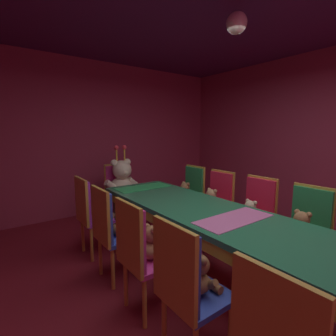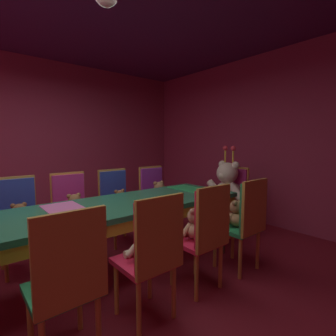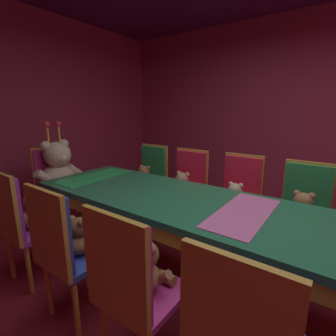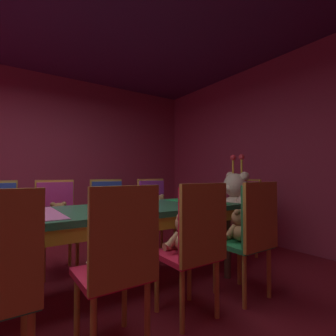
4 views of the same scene
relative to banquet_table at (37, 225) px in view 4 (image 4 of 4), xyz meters
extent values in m
plane|color=maroon|center=(0.00, 0.00, -0.66)|extent=(7.90, 7.90, 0.00)
cube|color=#99334C|center=(0.00, 3.20, 0.74)|extent=(5.20, 0.12, 2.80)
cube|color=#99334C|center=(-2.60, 0.00, 0.74)|extent=(0.12, 6.40, 2.80)
cube|color=#26724C|center=(0.00, 0.00, 0.06)|extent=(0.90, 3.77, 0.05)
cube|color=gold|center=(0.00, 0.00, -0.02)|extent=(0.88, 3.70, 0.10)
cylinder|color=#4C3826|center=(0.38, 1.70, -0.31)|extent=(0.07, 0.07, 0.69)
cylinder|color=#4C3826|center=(-0.38, 1.70, -0.31)|extent=(0.07, 0.07, 0.69)
cube|color=pink|center=(0.00, 0.00, 0.09)|extent=(0.77, 0.32, 0.01)
cube|color=green|center=(0.00, 1.60, 0.09)|extent=(0.77, 0.32, 0.01)
cylinder|color=gold|center=(-0.55, -0.12, -0.45)|extent=(0.04, 0.04, 0.42)
cylinder|color=gold|center=(-0.87, -0.12, -0.45)|extent=(0.04, 0.04, 0.42)
sphere|color=brown|center=(-0.71, -0.23, 0.05)|extent=(0.05, 0.05, 0.05)
cylinder|color=brown|center=(-0.67, -0.20, -0.11)|extent=(0.05, 0.12, 0.11)
cube|color=#CC338C|center=(-0.71, 0.29, -0.22)|extent=(0.40, 0.40, 0.04)
cube|color=#CC338C|center=(-0.89, 0.29, 0.05)|extent=(0.05, 0.38, 0.50)
cube|color=gold|center=(-0.92, 0.29, 0.05)|extent=(0.03, 0.41, 0.55)
cylinder|color=gold|center=(-0.55, 0.45, -0.45)|extent=(0.04, 0.04, 0.42)
cylinder|color=gold|center=(-0.55, 0.13, -0.45)|extent=(0.04, 0.04, 0.42)
cylinder|color=gold|center=(-0.87, 0.45, -0.45)|extent=(0.04, 0.04, 0.42)
cylinder|color=gold|center=(-0.87, 0.13, -0.45)|extent=(0.04, 0.04, 0.42)
ellipsoid|color=olive|center=(-0.71, 0.29, -0.12)|extent=(0.18, 0.18, 0.15)
sphere|color=olive|center=(-0.70, 0.29, 0.01)|extent=(0.15, 0.15, 0.15)
sphere|color=#AE7747|center=(-0.65, 0.29, 0.00)|extent=(0.05, 0.05, 0.05)
sphere|color=olive|center=(-0.71, 0.35, 0.07)|extent=(0.05, 0.05, 0.05)
sphere|color=olive|center=(-0.71, 0.24, 0.07)|extent=(0.05, 0.05, 0.05)
cylinder|color=olive|center=(-0.68, 0.38, -0.10)|extent=(0.05, 0.13, 0.12)
cylinder|color=olive|center=(-0.68, 0.20, -0.10)|extent=(0.05, 0.13, 0.12)
cylinder|color=olive|center=(-0.59, 0.34, -0.17)|extent=(0.06, 0.14, 0.06)
cylinder|color=olive|center=(-0.59, 0.24, -0.17)|extent=(0.06, 0.14, 0.06)
cube|color=#2D47B2|center=(-0.71, 0.90, -0.22)|extent=(0.40, 0.40, 0.04)
cube|color=#2D47B2|center=(-0.89, 0.90, 0.05)|extent=(0.05, 0.38, 0.50)
cube|color=gold|center=(-0.91, 0.90, 0.05)|extent=(0.03, 0.41, 0.55)
cylinder|color=gold|center=(-0.55, 1.06, -0.45)|extent=(0.04, 0.04, 0.42)
cylinder|color=gold|center=(-0.55, 0.74, -0.45)|extent=(0.04, 0.04, 0.42)
cylinder|color=gold|center=(-0.87, 1.06, -0.45)|extent=(0.04, 0.04, 0.42)
cylinder|color=gold|center=(-0.87, 0.74, -0.45)|extent=(0.04, 0.04, 0.42)
ellipsoid|color=brown|center=(-0.71, 0.90, -0.12)|extent=(0.17, 0.17, 0.13)
sphere|color=brown|center=(-0.69, 0.90, 0.00)|extent=(0.13, 0.13, 0.13)
sphere|color=#99663C|center=(-0.65, 0.90, -0.01)|extent=(0.05, 0.05, 0.05)
sphere|color=brown|center=(-0.71, 0.95, 0.05)|extent=(0.05, 0.05, 0.05)
sphere|color=brown|center=(-0.71, 0.84, 0.05)|extent=(0.05, 0.05, 0.05)
cylinder|color=brown|center=(-0.67, 0.98, -0.11)|extent=(0.05, 0.12, 0.11)
cylinder|color=brown|center=(-0.67, 0.81, -0.11)|extent=(0.05, 0.12, 0.11)
cylinder|color=brown|center=(-0.60, 0.94, -0.17)|extent=(0.06, 0.13, 0.06)
cylinder|color=brown|center=(-0.60, 0.85, -0.17)|extent=(0.06, 0.13, 0.06)
cube|color=purple|center=(-0.69, 1.54, -0.22)|extent=(0.40, 0.40, 0.04)
cube|color=purple|center=(-0.87, 1.54, 0.05)|extent=(0.05, 0.38, 0.50)
cube|color=gold|center=(-0.89, 1.54, 0.05)|extent=(0.03, 0.41, 0.55)
cylinder|color=gold|center=(-0.53, 1.70, -0.45)|extent=(0.04, 0.04, 0.42)
cylinder|color=gold|center=(-0.53, 1.38, -0.45)|extent=(0.04, 0.04, 0.42)
cylinder|color=gold|center=(-0.85, 1.70, -0.45)|extent=(0.04, 0.04, 0.42)
cylinder|color=gold|center=(-0.85, 1.38, -0.45)|extent=(0.04, 0.04, 0.42)
ellipsoid|color=#9E7247|center=(-0.69, 1.54, -0.11)|extent=(0.20, 0.20, 0.16)
sphere|color=#9E7247|center=(-0.67, 1.54, 0.03)|extent=(0.16, 0.16, 0.16)
sphere|color=tan|center=(-0.62, 1.54, 0.02)|extent=(0.06, 0.06, 0.06)
sphere|color=#9E7247|center=(-0.69, 1.60, 0.09)|extent=(0.06, 0.06, 0.06)
sphere|color=#9E7247|center=(-0.69, 1.48, 0.09)|extent=(0.06, 0.06, 0.06)
cylinder|color=#9E7247|center=(-0.65, 1.64, -0.09)|extent=(0.06, 0.14, 0.13)
cylinder|color=#9E7247|center=(-0.65, 1.44, -0.09)|extent=(0.06, 0.14, 0.13)
cylinder|color=#9E7247|center=(-0.56, 1.59, -0.16)|extent=(0.07, 0.15, 0.07)
cylinder|color=#9E7247|center=(-0.56, 1.48, -0.16)|extent=(0.07, 0.15, 0.07)
cylinder|color=gold|center=(0.53, -0.12, -0.45)|extent=(0.04, 0.04, 0.42)
sphere|color=#9E7247|center=(0.69, -0.23, 0.08)|extent=(0.06, 0.06, 0.06)
cylinder|color=#9E7247|center=(0.65, -0.19, -0.10)|extent=(0.05, 0.13, 0.12)
cylinder|color=#9E7247|center=(0.57, -0.23, -0.17)|extent=(0.06, 0.14, 0.06)
cube|color=red|center=(0.71, 0.32, -0.22)|extent=(0.40, 0.40, 0.04)
cube|color=red|center=(0.89, 0.32, 0.05)|extent=(0.05, 0.38, 0.50)
cube|color=gold|center=(0.91, 0.32, 0.05)|extent=(0.03, 0.41, 0.55)
cylinder|color=gold|center=(0.87, 0.48, -0.45)|extent=(0.04, 0.04, 0.42)
cylinder|color=gold|center=(0.87, 0.16, -0.45)|extent=(0.04, 0.04, 0.42)
cylinder|color=gold|center=(0.55, 0.48, -0.45)|extent=(0.04, 0.04, 0.42)
cylinder|color=gold|center=(0.55, 0.16, -0.45)|extent=(0.04, 0.04, 0.42)
ellipsoid|color=beige|center=(0.71, 0.32, -0.12)|extent=(0.17, 0.17, 0.14)
sphere|color=beige|center=(0.70, 0.32, 0.00)|extent=(0.14, 0.14, 0.14)
sphere|color=#FDDCAD|center=(0.65, 0.32, -0.01)|extent=(0.05, 0.05, 0.05)
sphere|color=beige|center=(0.71, 0.27, 0.05)|extent=(0.05, 0.05, 0.05)
sphere|color=beige|center=(0.71, 0.37, 0.05)|extent=(0.05, 0.05, 0.05)
cylinder|color=beige|center=(0.68, 0.24, -0.11)|extent=(0.05, 0.12, 0.11)
cylinder|color=beige|center=(0.68, 0.41, -0.11)|extent=(0.05, 0.12, 0.11)
cylinder|color=beige|center=(0.60, 0.28, -0.17)|extent=(0.06, 0.13, 0.06)
cylinder|color=beige|center=(0.60, 0.37, -0.17)|extent=(0.06, 0.13, 0.06)
cube|color=red|center=(0.68, 0.92, -0.22)|extent=(0.40, 0.40, 0.04)
cube|color=red|center=(0.86, 0.92, 0.05)|extent=(0.05, 0.38, 0.50)
cube|color=gold|center=(0.88, 0.92, 0.05)|extent=(0.03, 0.41, 0.55)
cylinder|color=gold|center=(0.84, 1.08, -0.45)|extent=(0.04, 0.04, 0.42)
cylinder|color=gold|center=(0.84, 0.76, -0.45)|extent=(0.04, 0.04, 0.42)
cylinder|color=gold|center=(0.52, 1.08, -0.45)|extent=(0.04, 0.04, 0.42)
cylinder|color=gold|center=(0.52, 0.76, -0.45)|extent=(0.04, 0.04, 0.42)
ellipsoid|color=tan|center=(0.68, 0.92, -0.12)|extent=(0.18, 0.18, 0.15)
sphere|color=tan|center=(0.66, 0.92, 0.02)|extent=(0.15, 0.15, 0.15)
sphere|color=tan|center=(0.61, 0.92, 0.01)|extent=(0.06, 0.06, 0.06)
sphere|color=tan|center=(0.68, 0.87, 0.07)|extent=(0.06, 0.06, 0.06)
sphere|color=tan|center=(0.68, 0.98, 0.07)|extent=(0.06, 0.06, 0.06)
cylinder|color=tan|center=(0.64, 0.83, -0.10)|extent=(0.05, 0.13, 0.12)
cylinder|color=tan|center=(0.64, 1.02, -0.10)|extent=(0.05, 0.13, 0.12)
cylinder|color=tan|center=(0.56, 0.88, -0.17)|extent=(0.06, 0.14, 0.06)
cylinder|color=tan|center=(0.56, 0.97, -0.17)|extent=(0.06, 0.14, 0.06)
cube|color=#268C4C|center=(0.71, 1.51, -0.22)|extent=(0.40, 0.40, 0.04)
cube|color=#268C4C|center=(0.89, 1.51, 0.05)|extent=(0.05, 0.38, 0.50)
cube|color=gold|center=(0.91, 1.51, 0.05)|extent=(0.03, 0.41, 0.55)
cylinder|color=gold|center=(0.87, 1.67, -0.45)|extent=(0.04, 0.04, 0.42)
cylinder|color=gold|center=(0.87, 1.35, -0.45)|extent=(0.04, 0.04, 0.42)
cylinder|color=gold|center=(0.55, 1.67, -0.45)|extent=(0.04, 0.04, 0.42)
cylinder|color=gold|center=(0.55, 1.35, -0.45)|extent=(0.04, 0.04, 0.42)
ellipsoid|color=#9E7247|center=(0.71, 1.51, -0.12)|extent=(0.18, 0.18, 0.14)
sphere|color=#9E7247|center=(0.70, 1.51, 0.01)|extent=(0.14, 0.14, 0.14)
sphere|color=tan|center=(0.65, 1.51, 0.00)|extent=(0.05, 0.05, 0.05)
sphere|color=#9E7247|center=(0.71, 1.46, 0.06)|extent=(0.05, 0.05, 0.05)
sphere|color=#9E7247|center=(0.71, 1.57, 0.06)|extent=(0.05, 0.05, 0.05)
cylinder|color=#9E7247|center=(0.67, 1.43, -0.11)|extent=(0.05, 0.13, 0.12)
cylinder|color=#9E7247|center=(0.67, 1.60, -0.11)|extent=(0.05, 0.13, 0.12)
cylinder|color=#9E7247|center=(0.59, 1.47, -0.17)|extent=(0.06, 0.13, 0.06)
cylinder|color=#9E7247|center=(0.59, 1.56, -0.17)|extent=(0.06, 0.13, 0.06)
cube|color=#CC338C|center=(0.00, 2.31, -0.22)|extent=(0.40, 0.40, 0.04)
cube|color=#CC338C|center=(0.00, 2.49, 0.05)|extent=(0.38, 0.05, 0.50)
cube|color=gold|center=(0.00, 2.51, 0.05)|extent=(0.41, 0.03, 0.55)
cylinder|color=gold|center=(0.16, 2.47, -0.45)|extent=(0.04, 0.04, 0.42)
cylinder|color=gold|center=(0.16, 2.15, -0.45)|extent=(0.04, 0.04, 0.42)
cylinder|color=gold|center=(-0.16, 2.47, -0.45)|extent=(0.04, 0.04, 0.42)
cylinder|color=gold|center=(-0.16, 2.15, -0.45)|extent=(0.04, 0.04, 0.42)
ellipsoid|color=beige|center=(0.00, 2.31, -0.03)|extent=(0.39, 0.39, 0.31)
sphere|color=beige|center=(0.00, 2.27, 0.25)|extent=(0.31, 0.31, 0.31)
sphere|color=#FFF2C8|center=(0.00, 2.17, 0.23)|extent=(0.12, 0.12, 0.12)
sphere|color=beige|center=(0.12, 2.31, 0.37)|extent=(0.12, 0.12, 0.12)
sphere|color=beige|center=(-0.12, 2.31, 0.37)|extent=(0.12, 0.12, 0.12)
cylinder|color=beige|center=(0.19, 2.23, 0.00)|extent=(0.27, 0.11, 0.26)
cylinder|color=beige|center=(-0.19, 2.23, 0.00)|extent=(0.27, 0.11, 0.26)
cylinder|color=beige|center=(0.10, 2.06, -0.13)|extent=(0.29, 0.13, 0.13)
cylinder|color=beige|center=(-0.10, 2.06, -0.13)|extent=(0.29, 0.13, 0.13)
cylinder|color=gold|center=(0.07, 2.31, 0.51)|extent=(0.02, 0.02, 0.21)
sphere|color=#E5333F|center=(0.07, 2.31, 0.61)|extent=(0.07, 0.07, 0.07)
cylinder|color=gold|center=(-0.07, 2.31, 0.51)|extent=(0.02, 0.02, 0.21)
sphere|color=#E5333F|center=(-0.07, 2.31, 0.61)|extent=(0.07, 0.07, 0.07)
camera|label=1|loc=(-1.78, -1.41, 0.88)|focal=26.89mm
camera|label=2|loc=(2.25, -0.73, 0.70)|focal=26.98mm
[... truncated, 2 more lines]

